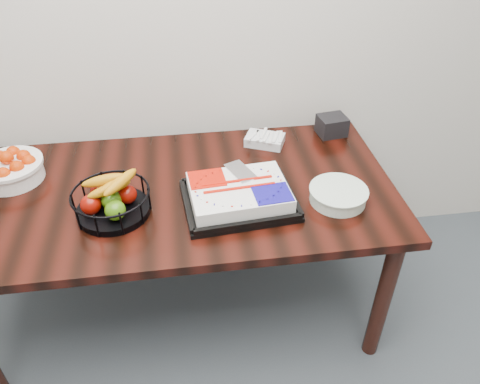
{
  "coord_description": "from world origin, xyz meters",
  "views": [
    {
      "loc": [
        0.04,
        0.43,
        1.92
      ],
      "look_at": [
        0.24,
        1.84,
        0.83
      ],
      "focal_mm": 35.0,
      "sensor_mm": 36.0,
      "label": 1
    }
  ],
  "objects": [
    {
      "name": "cake_tray",
      "position": [
        0.24,
        1.87,
        0.79
      ],
      "size": [
        0.46,
        0.38,
        0.09
      ],
      "color": "black",
      "rests_on": "table"
    },
    {
      "name": "napkin_box",
      "position": [
        0.76,
        2.35,
        0.8
      ],
      "size": [
        0.15,
        0.13,
        0.09
      ],
      "primitive_type": "cube",
      "rotation": [
        0.0,
        0.0,
        0.14
      ],
      "color": "black",
      "rests_on": "table"
    },
    {
      "name": "fork_bag",
      "position": [
        0.42,
        2.3,
        0.77
      ],
      "size": [
        0.21,
        0.17,
        0.05
      ],
      "color": "silver",
      "rests_on": "table"
    },
    {
      "name": "tangerine_bowl",
      "position": [
        -0.69,
        2.17,
        0.82
      ],
      "size": [
        0.27,
        0.27,
        0.17
      ],
      "color": "white",
      "rests_on": "table"
    },
    {
      "name": "table",
      "position": [
        0.0,
        2.0,
        0.66
      ],
      "size": [
        1.8,
        0.9,
        0.75
      ],
      "color": "black",
      "rests_on": "ground"
    },
    {
      "name": "fruit_basket",
      "position": [
        -0.25,
        1.88,
        0.82
      ],
      "size": [
        0.3,
        0.3,
        0.16
      ],
      "color": "black",
      "rests_on": "table"
    },
    {
      "name": "plate_stack",
      "position": [
        0.63,
        1.83,
        0.78
      ],
      "size": [
        0.23,
        0.23,
        0.06
      ],
      "color": "white",
      "rests_on": "table"
    }
  ]
}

